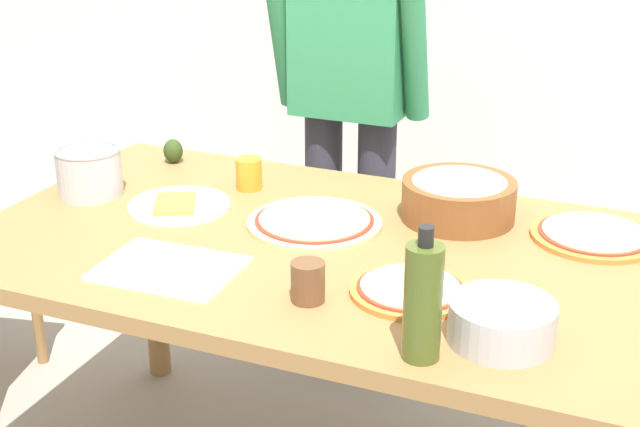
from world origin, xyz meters
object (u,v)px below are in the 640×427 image
at_px(pizza_cooked_on_tray, 594,235).
at_px(pizza_second_cooked, 410,289).
at_px(pizza_raw_on_board, 314,222).
at_px(popcorn_bowl, 459,195).
at_px(cup_orange, 249,174).
at_px(person_cook, 350,85).
at_px(steel_pot, 89,171).
at_px(avocado, 173,151).
at_px(cutting_board_white, 169,269).
at_px(dining_table, 312,276).
at_px(cup_small_brown, 308,282).
at_px(mixing_bowl_steel, 502,322).
at_px(olive_oil_bottle, 423,301).
at_px(plate_with_slice, 179,205).

distance_m(pizza_cooked_on_tray, pizza_second_cooked, 0.54).
relative_size(pizza_raw_on_board, popcorn_bowl, 1.18).
xyz_separation_m(pizza_raw_on_board, cup_orange, (-0.26, 0.17, 0.03)).
xyz_separation_m(person_cook, steel_pot, (-0.46, -0.70, -0.11)).
height_order(pizza_second_cooked, popcorn_bowl, popcorn_bowl).
bearing_deg(avocado, cutting_board_white, -59.46).
distance_m(dining_table, steel_pot, 0.68).
relative_size(pizza_raw_on_board, pizza_cooked_on_tray, 1.11).
bearing_deg(cup_orange, cup_small_brown, -52.88).
xyz_separation_m(pizza_raw_on_board, pizza_second_cooked, (0.32, -0.26, 0.00)).
bearing_deg(person_cook, dining_table, -75.54).
xyz_separation_m(person_cook, cutting_board_white, (-0.03, -1.03, -0.17)).
bearing_deg(mixing_bowl_steel, pizza_second_cooked, 150.67).
bearing_deg(dining_table, steel_pot, 175.40).
distance_m(pizza_second_cooked, steel_pot, 0.98).
bearing_deg(pizza_raw_on_board, steel_pot, -176.79).
bearing_deg(pizza_cooked_on_tray, pizza_raw_on_board, -164.19).
distance_m(pizza_raw_on_board, cup_orange, 0.31).
distance_m(dining_table, person_cook, 0.83).
bearing_deg(cup_small_brown, popcorn_bowl, 72.80).
bearing_deg(avocado, pizza_cooked_on_tray, -4.49).
distance_m(mixing_bowl_steel, avocado, 1.28).
bearing_deg(cutting_board_white, pizza_raw_on_board, 62.02).
bearing_deg(person_cook, cup_orange, -100.97).
xyz_separation_m(popcorn_bowl, olive_oil_bottle, (0.11, -0.67, 0.05)).
relative_size(pizza_cooked_on_tray, pizza_second_cooked, 1.18).
relative_size(person_cook, pizza_second_cooked, 6.44).
xyz_separation_m(plate_with_slice, popcorn_bowl, (0.67, 0.21, 0.05)).
bearing_deg(steel_pot, olive_oil_bottle, -23.50).
bearing_deg(cup_small_brown, olive_oil_bottle, -24.00).
relative_size(pizza_second_cooked, cup_small_brown, 2.96).
bearing_deg(olive_oil_bottle, pizza_second_cooked, 111.77).
distance_m(pizza_cooked_on_tray, cutting_board_white, 0.99).
height_order(steel_pot, cup_small_brown, steel_pot).
relative_size(olive_oil_bottle, cup_small_brown, 3.01).
relative_size(mixing_bowl_steel, cup_orange, 2.35).
distance_m(cutting_board_white, avocado, 0.74).
xyz_separation_m(dining_table, mixing_bowl_steel, (0.51, -0.29, 0.13)).
bearing_deg(olive_oil_bottle, person_cook, 116.66).
xyz_separation_m(plate_with_slice, cutting_board_white, (0.17, -0.33, -0.00)).
xyz_separation_m(mixing_bowl_steel, olive_oil_bottle, (-0.12, -0.11, 0.07)).
relative_size(steel_pot, cutting_board_white, 0.58).
xyz_separation_m(olive_oil_bottle, cup_orange, (-0.68, 0.66, -0.07)).
height_order(mixing_bowl_steel, cutting_board_white, mixing_bowl_steel).
xyz_separation_m(olive_oil_bottle, cup_small_brown, (-0.27, 0.12, -0.07)).
relative_size(pizza_raw_on_board, cup_orange, 3.89).
bearing_deg(person_cook, avocado, -135.48).
height_order(cutting_board_white, avocado, avocado).
bearing_deg(popcorn_bowl, olive_oil_bottle, -80.90).
xyz_separation_m(dining_table, plate_with_slice, (-0.39, 0.06, 0.10)).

